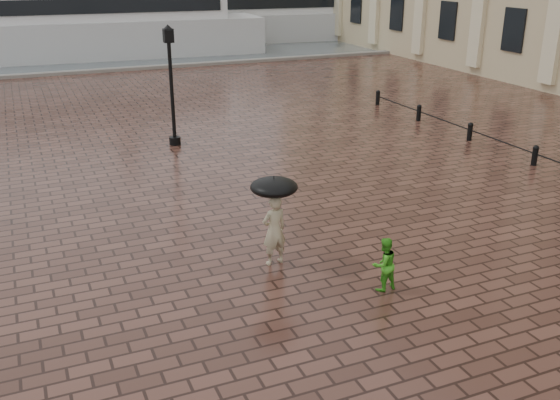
# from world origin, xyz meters

# --- Properties ---
(ground) EXTENTS (300.00, 300.00, 0.00)m
(ground) POSITION_xyz_m (0.00, 0.00, 0.00)
(ground) COLOR #3C221B
(ground) RESTS_ON ground
(harbour_water) EXTENTS (240.00, 240.00, 0.00)m
(harbour_water) POSITION_xyz_m (0.00, 92.00, 0.00)
(harbour_water) COLOR #414C4F
(harbour_water) RESTS_ON ground
(quay_edge) EXTENTS (80.00, 0.60, 0.30)m
(quay_edge) POSITION_xyz_m (0.00, 32.00, 0.00)
(quay_edge) COLOR slate
(quay_edge) RESTS_ON ground
(bollard_row) EXTENTS (0.22, 21.22, 0.73)m
(bollard_row) POSITION_xyz_m (14.00, 6.50, 0.40)
(bollard_row) COLOR black
(bollard_row) RESTS_ON ground
(adult_pedestrian) EXTENTS (0.68, 0.50, 1.72)m
(adult_pedestrian) POSITION_xyz_m (2.69, 3.09, 0.86)
(adult_pedestrian) COLOR tan
(adult_pedestrian) RESTS_ON ground
(child_pedestrian) EXTENTS (0.64, 0.52, 1.23)m
(child_pedestrian) POSITION_xyz_m (4.41, 1.00, 0.62)
(child_pedestrian) COLOR #389C1C
(child_pedestrian) RESTS_ON ground
(ferry_near) EXTENTS (27.66, 7.94, 8.98)m
(ferry_near) POSITION_xyz_m (1.85, 39.43, 2.70)
(ferry_near) COLOR #BCBCBC
(ferry_near) RESTS_ON ground
(ferry_far) EXTENTS (24.37, 7.50, 7.88)m
(ferry_far) POSITION_xyz_m (21.07, 43.20, 2.37)
(ferry_far) COLOR #BCBCBC
(ferry_far) RESTS_ON ground
(umbrella) EXTENTS (1.10, 1.10, 1.15)m
(umbrella) POSITION_xyz_m (2.69, 3.09, 1.94)
(umbrella) COLOR black
(umbrella) RESTS_ON ground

